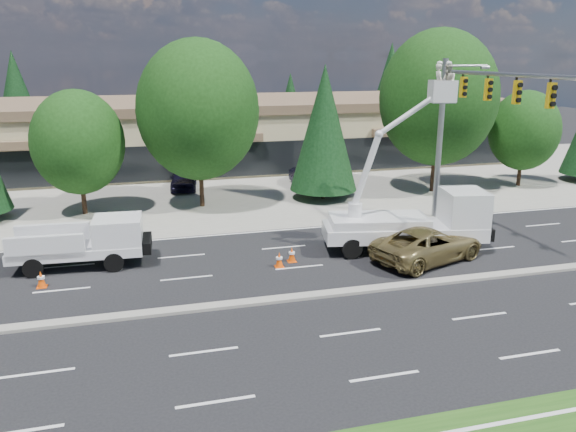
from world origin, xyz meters
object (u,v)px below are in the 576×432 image
object	(u,v)px
bucket_truck	(416,213)
minivan	(428,244)
utility_pickup	(87,247)
signal_mast	(463,116)

from	to	relation	value
bucket_truck	minivan	xyz separation A→B (m)	(-0.12, -1.51, -1.06)
bucket_truck	utility_pickup	bearing A→B (deg)	-175.35
utility_pickup	minivan	bearing A→B (deg)	-9.29
signal_mast	minivan	world-z (taller)	signal_mast
signal_mast	minivan	distance (m)	8.01
minivan	utility_pickup	bearing A→B (deg)	58.29
signal_mast	utility_pickup	xyz separation A→B (m)	(-19.16, -1.21, -5.16)
bucket_truck	minivan	bearing A→B (deg)	-83.36
utility_pickup	bucket_truck	xyz separation A→B (m)	(15.23, -1.75, 0.95)
utility_pickup	bucket_truck	size ratio (longest dim) A/B	0.65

